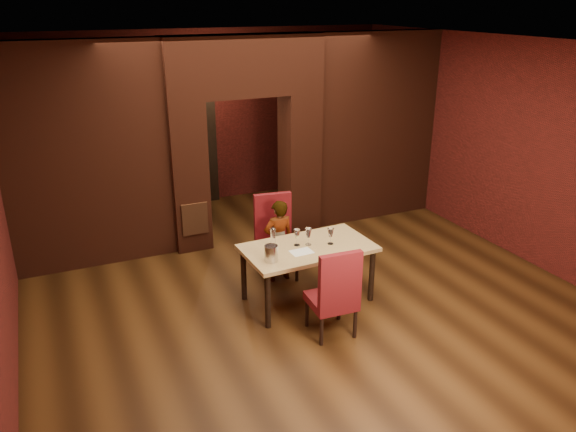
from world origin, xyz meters
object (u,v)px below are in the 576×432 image
wine_glass_a (297,237)px  wine_glass_c (331,236)px  chair_far (277,238)px  wine_glass_b (308,237)px  person_seated (279,241)px  chair_near (331,290)px  water_bottle (273,238)px  wine_bucket (271,253)px  dining_table (308,273)px  potted_plant (331,246)px

wine_glass_a → wine_glass_c: (0.41, -0.14, 0.00)m
chair_far → wine_glass_b: (0.12, -0.74, 0.29)m
person_seated → wine_glass_c: (0.40, -0.73, 0.29)m
chair_near → wine_glass_c: (0.38, 0.74, 0.32)m
wine_glass_a → water_bottle: water_bottle is taller
wine_bucket → person_seated: bearing=61.7°
wine_glass_b → wine_glass_c: bearing=-19.3°
wine_bucket → water_bottle: bearing=63.6°
dining_table → wine_glass_b: 0.50m
dining_table → wine_glass_c: bearing=-12.1°
wine_glass_c → potted_plant: wine_glass_c is taller
dining_table → wine_glass_c: (0.29, -0.05, 0.49)m
chair_far → wine_glass_a: bearing=-83.8°
chair_near → wine_glass_b: size_ratio=4.97×
chair_near → water_bottle: size_ratio=3.95×
chair_near → wine_glass_b: (0.11, 0.84, 0.32)m
dining_table → chair_far: size_ratio=1.40×
dining_table → wine_glass_b: (0.02, 0.04, 0.50)m
wine_glass_a → water_bottle: bearing=172.5°
wine_glass_b → person_seated: bearing=102.0°
chair_far → wine_glass_b: chair_far is taller
chair_far → potted_plant: bearing=16.0°
chair_far → wine_glass_a: 0.75m
chair_far → potted_plant: size_ratio=2.55×
wine_glass_a → wine_bucket: bearing=-148.8°
person_seated → wine_glass_b: size_ratio=5.24×
wine_glass_c → wine_glass_a: bearing=161.5°
wine_glass_a → wine_glass_c: same height
wine_glass_c → wine_glass_b: bearing=160.7°
water_bottle → wine_glass_b: bearing=-10.5°
chair_far → wine_glass_c: size_ratio=5.38×
wine_bucket → water_bottle: water_bottle is taller
person_seated → wine_glass_a: (-0.00, -0.60, 0.29)m
wine_bucket → potted_plant: bearing=37.9°
person_seated → wine_bucket: person_seated is taller
dining_table → chair_far: chair_far is taller
wine_glass_c → dining_table: bearing=169.9°
chair_near → person_seated: person_seated is taller
person_seated → potted_plant: (0.96, 0.23, -0.36)m
wine_bucket → water_bottle: 0.37m
chair_far → wine_glass_c: chair_far is taller
wine_glass_b → water_bottle: water_bottle is taller
dining_table → wine_bucket: bearing=-163.0°
dining_table → water_bottle: water_bottle is taller
potted_plant → water_bottle: bearing=-148.2°
person_seated → wine_glass_b: bearing=101.4°
wine_glass_c → water_bottle: 0.74m
potted_plant → chair_near: bearing=-118.6°
wine_glass_b → wine_glass_c: 0.28m
dining_table → person_seated: (-0.11, 0.68, 0.20)m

